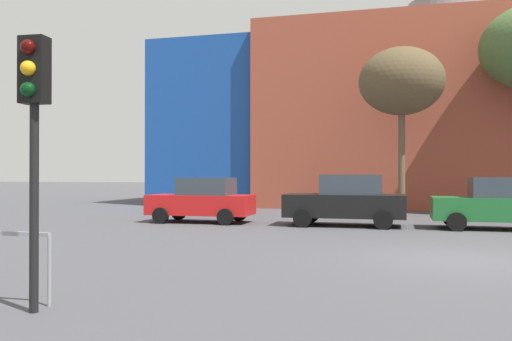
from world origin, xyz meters
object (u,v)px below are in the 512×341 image
parked_car_0 (202,200)px  parked_car_2 (497,204)px  traffic_light_near_left (33,109)px  bare_tree_1 (401,82)px  parked_car_1 (346,200)px

parked_car_0 → parked_car_2: 10.47m
traffic_light_near_left → bare_tree_1: bearing=161.3°
parked_car_0 → bare_tree_1: bare_tree_1 is taller
parked_car_0 → traffic_light_near_left: size_ratio=1.07×
traffic_light_near_left → parked_car_2: bearing=145.0°
parked_car_2 → traffic_light_near_left: bearing=58.6°
parked_car_1 → traffic_light_near_left: size_ratio=1.15×
parked_car_2 → bare_tree_1: size_ratio=0.54×
traffic_light_near_left → parked_car_0: bearing=-172.9°
parked_car_0 → traffic_light_near_left: (2.49, -13.09, 1.87)m
parked_car_0 → parked_car_1: parked_car_1 is taller
bare_tree_1 → traffic_light_near_left: bearing=-105.1°
parked_car_0 → bare_tree_1: size_ratio=0.53×
parked_car_2 → traffic_light_near_left: size_ratio=1.09×
parked_car_1 → parked_car_0: bearing=0.0°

